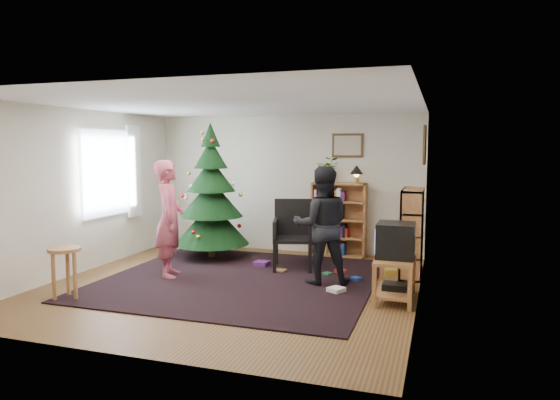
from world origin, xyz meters
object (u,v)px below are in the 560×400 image
(armchair, at_px, (295,231))
(table_lamp, at_px, (357,171))
(tv_stand, at_px, (395,275))
(potted_plant, at_px, (328,170))
(picture_back, at_px, (348,145))
(picture_right, at_px, (425,145))
(bookshelf_right, at_px, (412,231))
(crt_tv, at_px, (396,240))
(christmas_tree, at_px, (211,202))
(stool, at_px, (65,259))
(bookshelf_back, at_px, (339,219))
(person_by_chair, at_px, (322,226))
(person_standing, at_px, (169,219))

(armchair, bearing_deg, table_lamp, 39.89)
(tv_stand, relative_size, potted_plant, 1.91)
(picture_back, relative_size, picture_right, 0.92)
(bookshelf_right, distance_m, tv_stand, 1.43)
(crt_tv, bearing_deg, christmas_tree, 155.32)
(stool, relative_size, table_lamp, 2.13)
(picture_right, relative_size, tv_stand, 0.70)
(bookshelf_right, bearing_deg, picture_right, -20.54)
(table_lamp, bearing_deg, armchair, -124.82)
(picture_back, distance_m, stool, 4.93)
(bookshelf_back, distance_m, person_by_chair, 1.89)
(armchair, relative_size, table_lamp, 3.51)
(stool, xyz_separation_m, person_standing, (0.67, 1.41, 0.35))
(crt_tv, xyz_separation_m, potted_plant, (-1.38, 2.34, 0.76))
(picture_right, xyz_separation_m, christmas_tree, (-3.50, -0.26, -0.98))
(picture_right, relative_size, stool, 0.90)
(crt_tv, relative_size, table_lamp, 1.59)
(stool, xyz_separation_m, potted_plant, (2.57, 3.59, 1.01))
(bookshelf_right, bearing_deg, crt_tv, 174.94)
(potted_plant, bearing_deg, armchair, -103.97)
(picture_back, relative_size, christmas_tree, 0.24)
(person_by_chair, height_order, table_lamp, person_by_chair)
(picture_back, distance_m, armchair, 1.94)
(potted_plant, height_order, table_lamp, potted_plant)
(bookshelf_right, relative_size, person_by_chair, 0.78)
(bookshelf_back, bearing_deg, tv_stand, -63.13)
(table_lamp, bearing_deg, crt_tv, -69.34)
(christmas_tree, xyz_separation_m, bookshelf_back, (2.06, 0.85, -0.31))
(picture_back, bearing_deg, bookshelf_right, -42.37)
(bookshelf_right, height_order, person_by_chair, person_by_chair)
(christmas_tree, bearing_deg, picture_back, 24.34)
(bookshelf_right, bearing_deg, stool, 122.94)
(tv_stand, distance_m, person_standing, 3.33)
(armchair, height_order, potted_plant, potted_plant)
(potted_plant, distance_m, table_lamp, 0.50)
(bookshelf_right, xyz_separation_m, person_standing, (-3.41, -1.24, 0.20))
(picture_back, xyz_separation_m, bookshelf_back, (-0.11, -0.14, -1.29))
(tv_stand, distance_m, potted_plant, 2.97)
(christmas_tree, relative_size, person_standing, 1.35)
(person_by_chair, distance_m, table_lamp, 2.01)
(person_standing, height_order, person_by_chair, person_standing)
(armchair, bearing_deg, christmas_tree, 154.99)
(bookshelf_back, relative_size, crt_tv, 2.63)
(crt_tv, bearing_deg, tv_stand, 0.00)
(person_standing, bearing_deg, picture_right, -87.76)
(christmas_tree, xyz_separation_m, person_standing, (-0.04, -1.34, -0.11))
(crt_tv, distance_m, person_by_chair, 1.15)
(bookshelf_right, xyz_separation_m, tv_stand, (-0.12, -1.39, -0.34))
(table_lamp, bearing_deg, person_standing, -137.69)
(picture_right, distance_m, bookshelf_right, 1.34)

